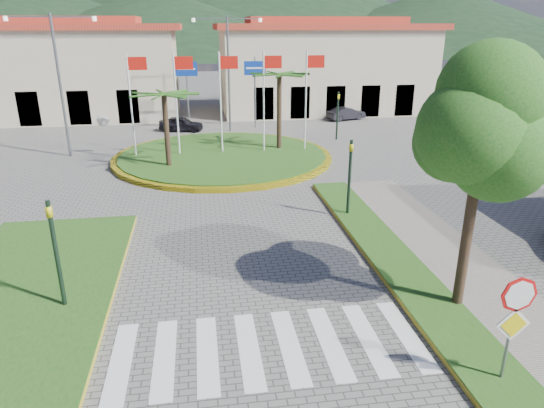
{
  "coord_description": "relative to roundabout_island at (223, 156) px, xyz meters",
  "views": [
    {
      "loc": [
        -1.32,
        -5.72,
        7.35
      ],
      "look_at": [
        0.77,
        8.0,
        2.22
      ],
      "focal_mm": 32.0,
      "sensor_mm": 36.0,
      "label": 1
    }
  ],
  "objects": [
    {
      "name": "verge_right",
      "position": [
        4.8,
        -20.0,
        -0.08
      ],
      "size": [
        1.6,
        28.0,
        0.18
      ],
      "primitive_type": "cube",
      "color": "#204D16",
      "rests_on": "ground"
    },
    {
      "name": "median_left",
      "position": [
        -6.5,
        -16.0,
        -0.08
      ],
      "size": [
        5.0,
        14.0,
        0.18
      ],
      "primitive_type": "cube",
      "color": "#204D16",
      "rests_on": "ground"
    },
    {
      "name": "crosswalk",
      "position": [
        -0.0,
        -18.0,
        -0.16
      ],
      "size": [
        8.0,
        3.0,
        0.01
      ],
      "primitive_type": "cube",
      "color": "silver",
      "rests_on": "ground"
    },
    {
      "name": "roundabout_island",
      "position": [
        0.0,
        0.0,
        0.0
      ],
      "size": [
        12.7,
        12.7,
        6.0
      ],
      "color": "yellow",
      "rests_on": "ground"
    },
    {
      "name": "stop_sign",
      "position": [
        4.9,
        -20.04,
        1.62
      ],
      "size": [
        0.8,
        0.11,
        2.65
      ],
      "color": "slate",
      "rests_on": "ground"
    },
    {
      "name": "deciduous_tree",
      "position": [
        5.5,
        -17.0,
        5.01
      ],
      "size": [
        3.6,
        3.6,
        6.8
      ],
      "color": "black",
      "rests_on": "ground"
    },
    {
      "name": "traffic_light_left",
      "position": [
        -5.2,
        -15.5,
        1.77
      ],
      "size": [
        0.15,
        0.18,
        3.2
      ],
      "color": "black",
      "rests_on": "ground"
    },
    {
      "name": "traffic_light_right",
      "position": [
        4.5,
        -10.0,
        1.77
      ],
      "size": [
        0.15,
        0.18,
        3.2
      ],
      "color": "black",
      "rests_on": "ground"
    },
    {
      "name": "traffic_light_far",
      "position": [
        8.0,
        4.0,
        1.77
      ],
      "size": [
        0.18,
        0.15,
        3.2
      ],
      "color": "black",
      "rests_on": "ground"
    },
    {
      "name": "direction_sign_west",
      "position": [
        -2.0,
        8.97,
        3.36
      ],
      "size": [
        1.6,
        0.14,
        5.2
      ],
      "color": "slate",
      "rests_on": "ground"
    },
    {
      "name": "direction_sign_east",
      "position": [
        3.0,
        8.97,
        3.36
      ],
      "size": [
        1.6,
        0.14,
        5.2
      ],
      "color": "slate",
      "rests_on": "ground"
    },
    {
      "name": "street_lamp_centre",
      "position": [
        1.0,
        8.0,
        4.33
      ],
      "size": [
        4.8,
        0.16,
        8.0
      ],
      "color": "slate",
      "rests_on": "ground"
    },
    {
      "name": "street_lamp_west",
      "position": [
        -9.0,
        2.0,
        4.33
      ],
      "size": [
        4.8,
        0.16,
        8.0
      ],
      "color": "slate",
      "rests_on": "ground"
    },
    {
      "name": "building_left",
      "position": [
        -14.0,
        16.0,
        3.73
      ],
      "size": [
        23.32,
        9.54,
        8.05
      ],
      "color": "beige",
      "rests_on": "ground"
    },
    {
      "name": "building_right",
      "position": [
        10.0,
        16.0,
        3.73
      ],
      "size": [
        19.08,
        9.54,
        8.05
      ],
      "color": "beige",
      "rests_on": "ground"
    },
    {
      "name": "hill_far_mid",
      "position": [
        15.0,
        138.0,
        14.83
      ],
      "size": [
        180.0,
        180.0,
        30.0
      ],
      "primitive_type": "cone",
      "color": "black",
      "rests_on": "ground"
    },
    {
      "name": "hill_far_east",
      "position": [
        70.0,
        113.0,
        8.83
      ],
      "size": [
        120.0,
        120.0,
        18.0
      ],
      "primitive_type": "cone",
      "color": "black",
      "rests_on": "ground"
    },
    {
      "name": "hill_near_back",
      "position": [
        -10.0,
        108.0,
        7.83
      ],
      "size": [
        110.0,
        110.0,
        16.0
      ],
      "primitive_type": "cone",
      "color": "black",
      "rests_on": "ground"
    },
    {
      "name": "white_van",
      "position": [
        -7.4,
        12.51,
        0.36
      ],
      "size": [
        4.08,
        2.35,
        1.07
      ],
      "primitive_type": "imported",
      "rotation": [
        0.0,
        0.0,
        1.73
      ],
      "color": "white",
      "rests_on": "ground"
    },
    {
      "name": "car_dark_a",
      "position": [
        -2.59,
        8.38,
        0.37
      ],
      "size": [
        3.39,
        1.92,
        1.09
      ],
      "primitive_type": "imported",
      "rotation": [
        0.0,
        0.0,
        1.36
      ],
      "color": "black",
      "rests_on": "ground"
    },
    {
      "name": "car_dark_b",
      "position": [
        10.77,
        10.92,
        0.36
      ],
      "size": [
        3.4,
        2.07,
        1.06
      ],
      "primitive_type": "imported",
      "rotation": [
        0.0,
        0.0,
        1.89
      ],
      "color": "black",
      "rests_on": "ground"
    }
  ]
}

